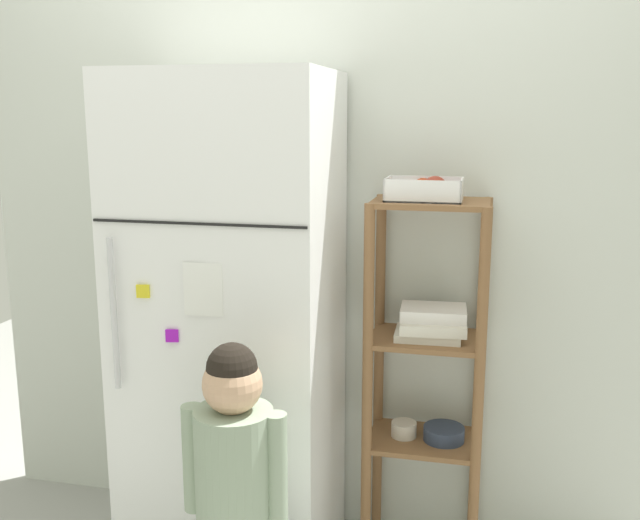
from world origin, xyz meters
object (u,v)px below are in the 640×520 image
object	(u,v)px
child_standing	(235,471)
pantry_shelf_unit	(428,359)
fruit_bin	(429,190)
refrigerator	(232,326)

from	to	relation	value
child_standing	pantry_shelf_unit	xyz separation A→B (m)	(0.49, 0.61, 0.17)
pantry_shelf_unit	fruit_bin	size ratio (longest dim) A/B	5.23
child_standing	fruit_bin	distance (m)	1.08
refrigerator	child_standing	distance (m)	0.58
refrigerator	pantry_shelf_unit	bearing A→B (deg)	10.69
pantry_shelf_unit	child_standing	bearing A→B (deg)	-128.98
refrigerator	fruit_bin	world-z (taller)	refrigerator
child_standing	fruit_bin	bearing A→B (deg)	51.24
fruit_bin	refrigerator	bearing A→B (deg)	-170.05
refrigerator	fruit_bin	distance (m)	0.82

